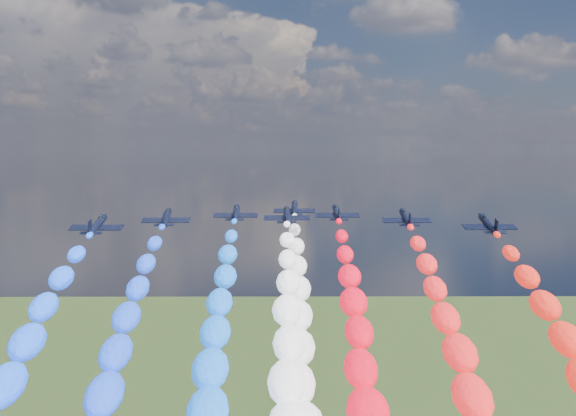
{
  "coord_description": "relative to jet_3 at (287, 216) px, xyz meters",
  "views": [
    {
      "loc": [
        -0.7,
        -127.05,
        110.64
      ],
      "look_at": [
        0.0,
        4.0,
        99.86
      ],
      "focal_mm": 44.12,
      "sensor_mm": 36.0,
      "label": 1
    }
  ],
  "objects": [
    {
      "name": "jet_0",
      "position": [
        -32.4,
        -17.29,
        0.0
      ],
      "size": [
        9.12,
        12.4,
        5.31
      ],
      "primitive_type": null,
      "rotation": [
        0.23,
        0.0,
        -0.02
      ],
      "color": "black"
    },
    {
      "name": "jet_1",
      "position": [
        -22.74,
        -4.67,
        0.0
      ],
      "size": [
        9.55,
        12.7,
        5.31
      ],
      "primitive_type": null,
      "rotation": [
        0.23,
        0.0,
        0.05
      ],
      "color": "black"
    },
    {
      "name": "jet_2",
      "position": [
        -10.32,
        5.36,
        0.0
      ],
      "size": [
        8.95,
        12.27,
        5.31
      ],
      "primitive_type": null,
      "rotation": [
        0.23,
        0.0,
        0.0
      ],
      "color": "black"
    },
    {
      "name": "trail_2",
      "position": [
        -10.32,
        -47.38,
        -21.55
      ],
      "size": [
        6.8,
        102.4,
        47.57
      ],
      "primitive_type": null,
      "color": "blue"
    },
    {
      "name": "jet_3",
      "position": [
        0.0,
        0.0,
        0.0
      ],
      "size": [
        9.02,
        12.32,
        5.31
      ],
      "primitive_type": null,
      "rotation": [
        0.23,
        0.0,
        -0.01
      ],
      "color": "black"
    },
    {
      "name": "jet_4",
      "position": [
        1.68,
        15.85,
        0.0
      ],
      "size": [
        9.42,
        12.61,
        5.31
      ],
      "primitive_type": null,
      "rotation": [
        0.23,
        0.0,
        -0.04
      ],
      "color": "black"
    },
    {
      "name": "trail_4",
      "position": [
        1.68,
        -36.88,
        -21.55
      ],
      "size": [
        6.8,
        102.4,
        47.57
      ],
      "primitive_type": null,
      "color": "silver"
    },
    {
      "name": "jet_5",
      "position": [
        10.22,
        5.38,
        0.0
      ],
      "size": [
        9.1,
        12.38,
        5.31
      ],
      "primitive_type": null,
      "rotation": [
        0.23,
        0.0,
        0.01
      ],
      "color": "black"
    },
    {
      "name": "trail_5",
      "position": [
        10.22,
        -47.36,
        -21.55
      ],
      "size": [
        6.8,
        102.4,
        47.57
      ],
      "primitive_type": null,
      "color": "red"
    },
    {
      "name": "jet_6",
      "position": [
        22.42,
        -5.17,
        0.0
      ],
      "size": [
        8.93,
        12.26,
        5.31
      ],
      "primitive_type": null,
      "rotation": [
        0.23,
        0.0,
        -0.0
      ],
      "color": "black"
    },
    {
      "name": "jet_7",
      "position": [
        34.68,
        -16.66,
        0.0
      ],
      "size": [
        9.1,
        12.38,
        5.31
      ],
      "primitive_type": null,
      "rotation": [
        0.23,
        0.0,
        0.01
      ],
      "color": "black"
    }
  ]
}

